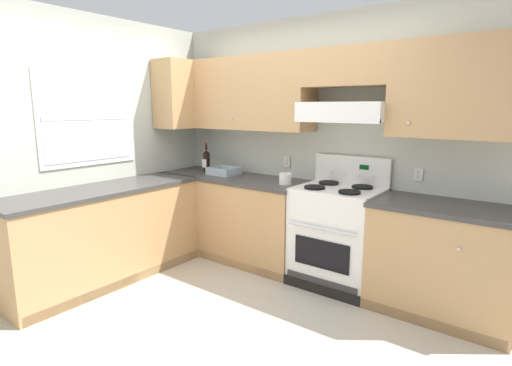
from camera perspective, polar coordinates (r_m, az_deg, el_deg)
name	(u,v)px	position (r m, az deg, el deg)	size (l,w,h in m)	color
ground_plane	(198,318)	(3.41, -8.30, -18.48)	(7.04, 7.04, 0.00)	#B2AA99
wall_back	(336,126)	(3.99, 11.35, 7.99)	(4.68, 0.57, 2.55)	beige
wall_left	(99,139)	(4.39, -21.45, 5.92)	(0.47, 4.00, 2.55)	beige
counter_back_run	(298,230)	(4.04, 6.00, -6.70)	(3.60, 0.65, 0.91)	tan
counter_left_run	(105,234)	(4.15, -20.79, -6.88)	(0.63, 1.91, 0.91)	tan
stove	(337,235)	(3.85, 11.45, -7.31)	(0.76, 0.62, 1.20)	white
wine_bottle	(207,160)	(4.70, -7.07, 3.21)	(0.08, 0.08, 0.34)	black
bowl	(224,172)	(4.52, -4.60, 1.57)	(0.31, 0.27, 0.08)	#9EADB7
paper_towel_roll	(285,179)	(3.95, 4.22, 0.62)	(0.12, 0.12, 0.11)	white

